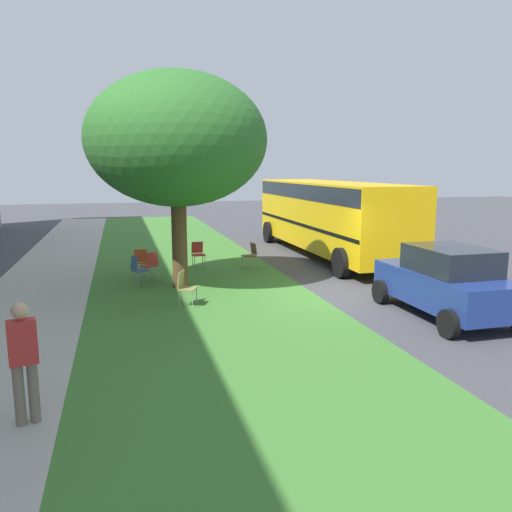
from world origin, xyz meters
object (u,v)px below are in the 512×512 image
object	(u,v)px
chair_2	(251,253)
chair_3	(141,260)
chair_5	(138,268)
pedestrian_0	(24,358)
street_tree	(177,140)
school_bus	(329,211)
chair_1	(185,286)
chair_0	(198,252)
parked_car	(446,281)
chair_4	(150,264)

from	to	relation	value
chair_2	chair_3	bearing A→B (deg)	95.14
chair_5	pedestrian_0	xyz separation A→B (m)	(-7.99, 1.76, 0.41)
street_tree	pedestrian_0	xyz separation A→B (m)	(-7.55, 2.94, -3.25)
school_bus	chair_1	bearing A→B (deg)	133.14
chair_0	chair_2	world-z (taller)	same
parked_car	school_bus	xyz separation A→B (m)	(8.50, -0.69, 0.92)
street_tree	pedestrian_0	world-z (taller)	street_tree
parked_car	school_bus	bearing A→B (deg)	-4.65
chair_0	parked_car	size ratio (longest dim) A/B	0.24
school_bus	street_tree	bearing A→B (deg)	121.58
chair_2	pedestrian_0	distance (m)	11.15
chair_0	chair_5	size ratio (longest dim) A/B	1.00
chair_5	chair_4	bearing A→B (deg)	-32.32
street_tree	chair_5	xyz separation A→B (m)	(0.45, 1.19, -3.66)
street_tree	pedestrian_0	distance (m)	8.73
chair_3	pedestrian_0	world-z (taller)	pedestrian_0
chair_2	chair_1	bearing A→B (deg)	146.53
street_tree	chair_5	world-z (taller)	street_tree
chair_0	chair_4	world-z (taller)	same
street_tree	school_bus	size ratio (longest dim) A/B	0.58
chair_2	chair_3	xyz separation A→B (m)	(-0.33, 3.71, 0.00)
chair_3	chair_4	world-z (taller)	same
chair_2	school_bus	size ratio (longest dim) A/B	0.08
chair_0	school_bus	world-z (taller)	school_bus
street_tree	chair_5	size ratio (longest dim) A/B	6.88
chair_1	chair_5	distance (m)	2.80
chair_1	chair_3	world-z (taller)	same
chair_0	parked_car	xyz separation A→B (m)	(-7.44, -4.63, 0.32)
chair_3	chair_5	world-z (taller)	same
chair_1	parked_car	size ratio (longest dim) A/B	0.24
chair_3	chair_2	bearing A→B (deg)	-84.86
chair_4	pedestrian_0	distance (m)	8.91
chair_2	parked_car	xyz separation A→B (m)	(-6.73, -2.91, 0.32)
chair_3	pedestrian_0	size ratio (longest dim) A/B	0.52
chair_5	school_bus	size ratio (longest dim) A/B	0.08
chair_2	pedestrian_0	size ratio (longest dim) A/B	0.52
chair_1	pedestrian_0	bearing A→B (deg)	152.51
school_bus	chair_4	bearing A→B (deg)	111.44
chair_1	school_bus	world-z (taller)	school_bus
chair_2	parked_car	bearing A→B (deg)	-156.60
chair_3	school_bus	xyz separation A→B (m)	(2.10, -7.32, 1.24)
street_tree	chair_2	size ratio (longest dim) A/B	6.88
chair_5	parked_car	bearing A→B (deg)	-127.00
chair_1	chair_2	xyz separation A→B (m)	(4.23, -2.80, 0.00)
chair_5	school_bus	xyz separation A→B (m)	(3.41, -7.46, 1.24)
parked_car	chair_0	bearing A→B (deg)	31.91
parked_car	chair_3	bearing A→B (deg)	46.01
chair_2	chair_4	xyz separation A→B (m)	(-1.00, 3.45, 0.00)
chair_4	parked_car	xyz separation A→B (m)	(-5.73, -6.36, 0.32)
chair_3	chair_0	bearing A→B (deg)	-62.47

